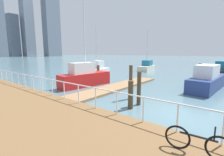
# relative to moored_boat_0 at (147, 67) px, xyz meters

# --- Properties ---
(ground_plane) EXTENTS (300.00, 300.00, 0.00)m
(ground_plane) POSITION_rel_moored_boat_0_xyz_m (-17.39, 9.35, -0.72)
(ground_plane) COLOR slate
(floating_dock) EXTENTS (12.34, 2.00, 0.18)m
(floating_dock) POSITION_rel_moored_boat_0_xyz_m (-14.72, -4.18, -0.63)
(floating_dock) COLOR #93704C
(floating_dock) RESTS_ON ground_plane
(boardwalk_railing) EXTENTS (0.06, 25.60, 1.08)m
(boardwalk_railing) POSITION_rel_moored_boat_0_xyz_m (-20.54, -3.86, 0.49)
(boardwalk_railing) COLOR white
(boardwalk_railing) RESTS_ON boardwalk
(dock_piling_0) EXTENTS (0.25, 0.25, 2.08)m
(dock_piling_0) POSITION_rel_moored_boat_0_xyz_m (-17.66, -8.13, 0.32)
(dock_piling_0) COLOR #473826
(dock_piling_0) RESTS_ON ground_plane
(dock_piling_1) EXTENTS (0.32, 0.32, 1.76)m
(dock_piling_1) POSITION_rel_moored_boat_0_xyz_m (-12.64, 0.03, 0.16)
(dock_piling_1) COLOR brown
(dock_piling_1) RESTS_ON ground_plane
(dock_piling_2) EXTENTS (0.32, 0.32, 1.88)m
(dock_piling_2) POSITION_rel_moored_boat_0_xyz_m (-14.85, 1.17, 0.22)
(dock_piling_2) COLOR brown
(dock_piling_2) RESTS_ON ground_plane
(dock_piling_3) EXTENTS (0.30, 0.30, 1.64)m
(dock_piling_3) POSITION_rel_moored_boat_0_xyz_m (-18.55, -8.08, 0.10)
(dock_piling_3) COLOR #473826
(dock_piling_3) RESTS_ON ground_plane
(dock_piling_4) EXTENTS (0.24, 0.24, 2.38)m
(dock_piling_4) POSITION_rel_moored_boat_0_xyz_m (-16.89, -7.05, 0.47)
(dock_piling_4) COLOR brown
(dock_piling_4) RESTS_ON ground_plane
(dock_piling_5) EXTENTS (0.33, 0.33, 1.98)m
(dock_piling_5) POSITION_rel_moored_boat_0_xyz_m (-5.07, -9.33, 0.27)
(dock_piling_5) COLOR brown
(dock_piling_5) RESTS_ON ground_plane
(moored_boat_0) EXTENTS (4.72, 2.34, 7.09)m
(moored_boat_0) POSITION_rel_moored_boat_0_xyz_m (0.00, 0.00, 0.00)
(moored_boat_0) COLOR beige
(moored_boat_0) RESTS_ON ground_plane
(moored_boat_1) EXTENTS (4.82, 1.94, 7.23)m
(moored_boat_1) POSITION_rel_moored_boat_0_xyz_m (-9.00, 3.68, -0.01)
(moored_boat_1) COLOR white
(moored_boat_1) RESTS_ON ground_plane
(moored_boat_2) EXTENTS (6.74, 2.34, 2.20)m
(moored_boat_2) POSITION_rel_moored_boat_0_xyz_m (-10.20, -10.81, 0.11)
(moored_boat_2) COLOR navy
(moored_boat_2) RESTS_ON ground_plane
(moored_boat_3) EXTENTS (5.40, 2.01, 7.84)m
(moored_boat_3) POSITION_rel_moored_boat_0_xyz_m (-15.95, -1.29, 0.19)
(moored_boat_3) COLOR red
(moored_boat_3) RESTS_ON ground_plane
(moored_boat_4) EXTENTS (4.57, 2.45, 2.10)m
(moored_boat_4) POSITION_rel_moored_boat_0_xyz_m (-0.40, -11.28, 0.07)
(moored_boat_4) COLOR black
(moored_boat_4) RESTS_ON ground_plane
(bicycle_at_railing) EXTENTS (0.19, 1.77, 0.94)m
(bicycle_at_railing) POSITION_rel_moored_boat_0_xyz_m (-21.53, -12.08, 0.05)
(bicycle_at_railing) COLOR black
(bicycle_at_railing) RESTS_ON boardwalk
(skyline_tower_5) EXTENTS (7.92, 7.51, 33.74)m
(skyline_tower_5) POSITION_rel_moored_boat_0_xyz_m (29.04, 134.41, 16.15)
(skyline_tower_5) COLOR slate
(skyline_tower_5) RESTS_ON ground_plane
(skyline_tower_6) EXTENTS (8.31, 8.51, 76.78)m
(skyline_tower_6) POSITION_rel_moored_boat_0_xyz_m (39.56, 131.37, 37.67)
(skyline_tower_6) COLOR gray
(skyline_tower_6) RESTS_ON ground_plane
(skyline_tower_7) EXTENTS (13.74, 7.67, 47.66)m
(skyline_tower_7) POSITION_rel_moored_boat_0_xyz_m (49.72, 110.81, 23.11)
(skyline_tower_7) COLOR slate
(skyline_tower_7) RESTS_ON ground_plane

